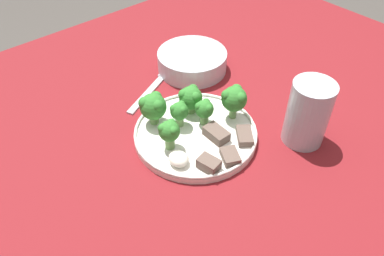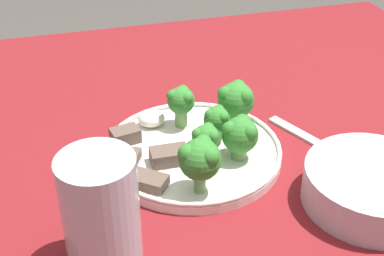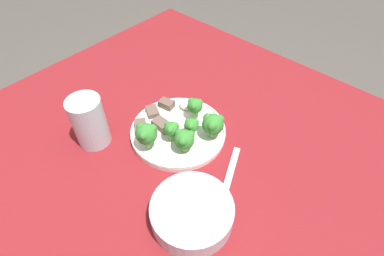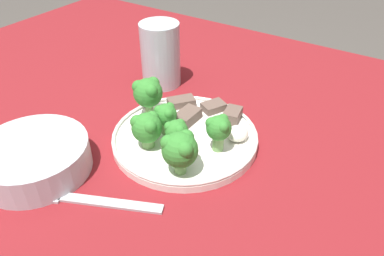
{
  "view_description": "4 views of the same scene",
  "coord_description": "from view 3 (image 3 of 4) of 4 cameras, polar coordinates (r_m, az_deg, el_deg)",
  "views": [
    {
      "loc": [
        0.41,
        -0.46,
        1.21
      ],
      "look_at": [
        0.05,
        -0.14,
        0.76
      ],
      "focal_mm": 35.0,
      "sensor_mm": 36.0,
      "label": 1
    },
    {
      "loc": [
        0.19,
        0.45,
        1.12
      ],
      "look_at": [
        0.03,
        -0.11,
        0.76
      ],
      "focal_mm": 50.0,
      "sensor_mm": 36.0,
      "label": 2
    },
    {
      "loc": [
        -0.34,
        0.24,
        1.26
      ],
      "look_at": [
        0.0,
        -0.14,
        0.72
      ],
      "focal_mm": 28.0,
      "sensor_mm": 36.0,
      "label": 3
    },
    {
      "loc": [
        -0.37,
        -0.39,
        1.08
      ],
      "look_at": [
        0.03,
        -0.13,
        0.74
      ],
      "focal_mm": 35.0,
      "sensor_mm": 36.0,
      "label": 4
    }
  ],
  "objects": [
    {
      "name": "broccoli_floret_center_left",
      "position": [
        0.7,
        -3.94,
        -0.26
      ],
      "size": [
        0.04,
        0.04,
        0.05
      ],
      "color": "#709E56",
      "rests_on": "dinner_plate"
    },
    {
      "name": "meat_slice_middle_slice",
      "position": [
        0.75,
        -9.77,
        0.23
      ],
      "size": [
        0.05,
        0.05,
        0.01
      ],
      "color": "brown",
      "rests_on": "dinner_plate"
    },
    {
      "name": "cream_bowl",
      "position": [
        0.6,
        -0.01,
        -15.86
      ],
      "size": [
        0.16,
        0.16,
        0.05
      ],
      "color": "#B7BCC6",
      "rests_on": "table"
    },
    {
      "name": "dinner_plate",
      "position": [
        0.75,
        -2.65,
        -0.61
      ],
      "size": [
        0.24,
        0.24,
        0.02
      ],
      "color": "white",
      "rests_on": "table"
    },
    {
      "name": "sauce_dollop",
      "position": [
        0.8,
        -1.04,
        4.4
      ],
      "size": [
        0.04,
        0.03,
        0.02
      ],
      "color": "silver",
      "rests_on": "dinner_plate"
    },
    {
      "name": "broccoli_floret_mid_cluster",
      "position": [
        0.68,
        -1.49,
        -2.17
      ],
      "size": [
        0.05,
        0.05,
        0.06
      ],
      "color": "#709E56",
      "rests_on": "dinner_plate"
    },
    {
      "name": "meat_slice_front_slice",
      "position": [
        0.8,
        -4.86,
        4.58
      ],
      "size": [
        0.04,
        0.03,
        0.02
      ],
      "color": "brown",
      "rests_on": "dinner_plate"
    },
    {
      "name": "broccoli_floret_near_rim_left",
      "position": [
        0.7,
        4.01,
        0.76
      ],
      "size": [
        0.05,
        0.05,
        0.07
      ],
      "color": "#709E56",
      "rests_on": "dinner_plate"
    },
    {
      "name": "meat_slice_edge_slice",
      "position": [
        0.75,
        -5.75,
        0.61
      ],
      "size": [
        0.05,
        0.03,
        0.02
      ],
      "color": "brown",
      "rests_on": "dinner_plate"
    },
    {
      "name": "broccoli_floret_front_left",
      "position": [
        0.68,
        -8.71,
        -1.05
      ],
      "size": [
        0.05,
        0.05,
        0.07
      ],
      "color": "#709E56",
      "rests_on": "dinner_plate"
    },
    {
      "name": "table",
      "position": [
        0.77,
        -6.98,
        -11.18
      ],
      "size": [
        1.07,
        1.19,
        0.7
      ],
      "color": "maroon",
      "rests_on": "ground_plane"
    },
    {
      "name": "drinking_glass",
      "position": [
        0.74,
        -18.83,
        0.74
      ],
      "size": [
        0.08,
        0.08,
        0.13
      ],
      "color": "#B2C1CC",
      "rests_on": "table"
    },
    {
      "name": "fork",
      "position": [
        0.67,
        6.73,
        -10.41
      ],
      "size": [
        0.1,
        0.2,
        0.0
      ],
      "color": "#B2B2B7",
      "rests_on": "table"
    },
    {
      "name": "broccoli_floret_back_left",
      "position": [
        0.71,
        -0.12,
        0.45
      ],
      "size": [
        0.04,
        0.04,
        0.05
      ],
      "color": "#709E56",
      "rests_on": "dinner_plate"
    },
    {
      "name": "meat_slice_rear_slice",
      "position": [
        0.79,
        -7.55,
        3.14
      ],
      "size": [
        0.05,
        0.04,
        0.01
      ],
      "color": "brown",
      "rests_on": "dinner_plate"
    },
    {
      "name": "broccoli_floret_center_back",
      "position": [
        0.75,
        0.55,
        4.16
      ],
      "size": [
        0.04,
        0.04,
        0.06
      ],
      "color": "#709E56",
      "rests_on": "dinner_plate"
    }
  ]
}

